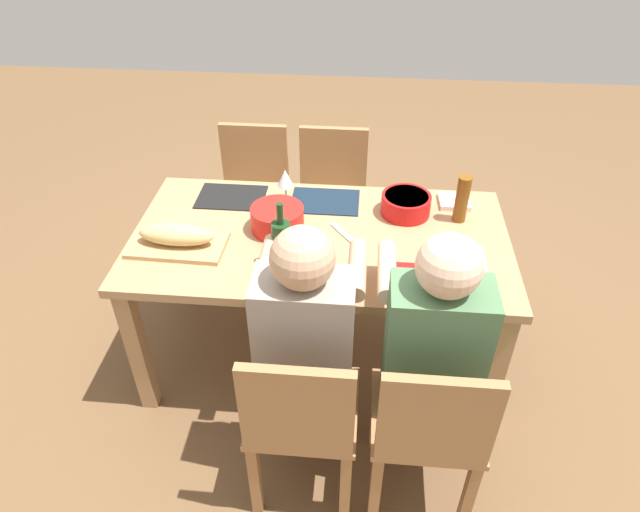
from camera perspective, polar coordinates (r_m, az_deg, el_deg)
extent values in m
plane|color=brown|center=(2.95, 0.00, -9.73)|extent=(8.00, 8.00, 0.00)
cube|color=#A87F56|center=(2.47, 0.00, 1.67)|extent=(1.64, 0.88, 0.04)
cube|color=#A87F56|center=(2.61, -17.88, -9.05)|extent=(0.07, 0.07, 0.70)
cube|color=#A87F56|center=(2.50, 17.16, -11.34)|extent=(0.07, 0.07, 0.70)
cube|color=#A87F56|center=(3.13, -13.36, 0.90)|extent=(0.07, 0.07, 0.70)
cube|color=#A87F56|center=(3.05, 15.04, -0.61)|extent=(0.07, 0.07, 0.70)
cube|color=#9E7044|center=(3.24, -6.92, 5.02)|extent=(0.40, 0.40, 0.03)
cube|color=#9E7044|center=(3.29, -6.61, 9.85)|extent=(0.38, 0.04, 0.40)
cube|color=#9E7044|center=(3.21, -4.20, -0.12)|extent=(0.04, 0.04, 0.42)
cube|color=#9E7044|center=(3.27, -10.09, 0.20)|extent=(0.04, 0.04, 0.42)
cube|color=#9E7044|center=(3.48, -3.38, 3.29)|extent=(0.04, 0.04, 0.42)
cube|color=#9E7044|center=(3.54, -8.85, 3.53)|extent=(0.04, 0.04, 0.42)
cube|color=#9E7044|center=(3.19, 1.08, 4.68)|extent=(0.40, 0.40, 0.03)
cube|color=#9E7044|center=(3.24, 1.36, 9.58)|extent=(0.38, 0.04, 0.40)
cube|color=#9E7044|center=(3.18, 3.87, -0.56)|extent=(0.04, 0.04, 0.42)
cube|color=#9E7044|center=(3.19, -2.23, -0.23)|extent=(0.04, 0.04, 0.42)
cube|color=#9E7044|center=(3.45, 4.06, 2.92)|extent=(0.04, 0.04, 0.42)
cube|color=#9E7044|center=(3.47, -1.56, 3.20)|extent=(0.04, 0.04, 0.42)
cube|color=#9E7044|center=(2.19, 10.63, -15.56)|extent=(0.40, 0.40, 0.03)
cube|color=#9E7044|center=(1.91, 11.71, -16.07)|extent=(0.38, 0.04, 0.40)
cube|color=#9E7044|center=(2.46, 5.69, -15.43)|extent=(0.04, 0.04, 0.42)
cube|color=#9E7044|center=(2.50, 13.81, -15.62)|extent=(0.04, 0.04, 0.42)
cube|color=#9E7044|center=(2.27, 5.60, -22.28)|extent=(0.04, 0.04, 0.42)
cube|color=#9E7044|center=(2.31, 14.75, -22.36)|extent=(0.04, 0.04, 0.42)
cylinder|color=#2D2D38|center=(2.48, 7.86, -14.41)|extent=(0.11, 0.11, 0.45)
cylinder|color=#2D2D38|center=(2.50, 11.63, -14.51)|extent=(0.11, 0.11, 0.45)
cube|color=#4C724C|center=(2.01, 11.46, -9.25)|extent=(0.34, 0.20, 0.55)
cylinder|color=beige|center=(2.11, 6.77, -1.48)|extent=(0.07, 0.30, 0.07)
cylinder|color=beige|center=(2.16, 15.82, -1.93)|extent=(0.07, 0.30, 0.07)
sphere|color=beige|center=(1.77, 12.91, -0.99)|extent=(0.21, 0.21, 0.21)
cube|color=#9E7044|center=(2.18, -1.63, -14.97)|extent=(0.40, 0.40, 0.03)
cube|color=#9E7044|center=(1.90, -2.37, -15.41)|extent=(0.38, 0.04, 0.40)
cube|color=#9E7044|center=(2.48, -5.12, -14.70)|extent=(0.04, 0.04, 0.42)
cube|color=#9E7044|center=(2.46, 3.01, -15.30)|extent=(0.04, 0.04, 0.42)
cube|color=#9E7044|center=(2.29, -6.57, -21.38)|extent=(0.04, 0.04, 0.42)
cube|color=#9E7044|center=(2.27, 2.58, -22.14)|extent=(0.04, 0.04, 0.42)
cylinder|color=#2D2D38|center=(2.49, -2.85, -13.80)|extent=(0.11, 0.11, 0.45)
cylinder|color=#2D2D38|center=(2.48, 0.94, -14.07)|extent=(0.11, 0.11, 0.45)
cube|color=gray|center=(2.00, -1.58, -8.60)|extent=(0.34, 0.20, 0.55)
cylinder|color=tan|center=(2.14, -5.37, -0.81)|extent=(0.07, 0.30, 0.07)
cylinder|color=tan|center=(2.11, 3.77, -1.32)|extent=(0.07, 0.30, 0.07)
sphere|color=tan|center=(1.75, -1.78, -0.20)|extent=(0.21, 0.21, 0.21)
cylinder|color=red|center=(2.48, -4.32, 3.77)|extent=(0.23, 0.23, 0.11)
cylinder|color=#2D7028|center=(2.46, -4.36, 4.45)|extent=(0.20, 0.20, 0.04)
cylinder|color=red|center=(2.61, 8.65, 5.16)|extent=(0.22, 0.22, 0.09)
cylinder|color=orange|center=(2.59, 8.71, 5.73)|extent=(0.20, 0.20, 0.03)
cube|color=tan|center=(2.46, -14.12, 1.08)|extent=(0.41, 0.23, 0.02)
ellipsoid|color=tan|center=(2.43, -14.32, 2.13)|extent=(0.32, 0.12, 0.09)
cylinder|color=#193819|center=(2.25, -3.90, 1.19)|extent=(0.08, 0.08, 0.20)
cylinder|color=#193819|center=(2.16, -4.06, 4.29)|extent=(0.03, 0.03, 0.09)
cylinder|color=brown|center=(2.58, 14.13, 5.59)|extent=(0.06, 0.06, 0.22)
cylinder|color=silver|center=(2.70, -3.43, 5.65)|extent=(0.07, 0.07, 0.01)
cylinder|color=silver|center=(2.68, -3.46, 6.38)|extent=(0.01, 0.01, 0.07)
cone|color=silver|center=(2.64, -3.52, 7.87)|extent=(0.08, 0.08, 0.08)
cube|color=black|center=(2.75, -8.92, 5.91)|extent=(0.32, 0.23, 0.01)
cube|color=#142333|center=(2.69, 0.53, 5.53)|extent=(0.32, 0.23, 0.01)
cube|color=maroon|center=(2.25, 10.90, -2.62)|extent=(0.32, 0.23, 0.01)
cylinder|color=white|center=(2.23, 0.40, -0.60)|extent=(0.07, 0.07, 0.11)
cube|color=silver|center=(2.45, 2.72, 1.94)|extent=(0.16, 0.20, 0.01)
cube|color=white|center=(2.74, 13.38, 5.38)|extent=(0.14, 0.14, 0.02)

